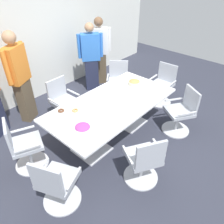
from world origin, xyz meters
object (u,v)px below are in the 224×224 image
at_px(office_chair_5, 162,86).
at_px(donut_platter, 69,108).
at_px(person_standing_1, 20,77).
at_px(plate_stack, 103,93).
at_px(person_standing_3, 99,51).
at_px(snack_bowl_candy_mix, 83,128).
at_px(office_chair_2, 57,185).
at_px(office_chair_3, 144,162).
at_px(person_standing_2, 91,57).
at_px(conference_table, 112,109).
at_px(snack_bowl_cookies, 134,82).
at_px(office_chair_4, 181,113).
at_px(office_chair_1, 24,148).
at_px(office_chair_0, 63,103).
at_px(office_chair_6, 118,83).

height_order(office_chair_5, donut_platter, office_chair_5).
relative_size(person_standing_1, plate_stack, 8.25).
height_order(person_standing_3, donut_platter, person_standing_3).
xyz_separation_m(person_standing_3, snack_bowl_candy_mix, (-2.33, -1.94, -0.08)).
height_order(office_chair_2, office_chair_3, same).
bearing_deg(person_standing_2, office_chair_5, 147.73).
bearing_deg(conference_table, person_standing_1, 114.01).
bearing_deg(person_standing_1, office_chair_5, 116.51).
distance_m(snack_bowl_cookies, donut_platter, 1.45).
bearing_deg(snack_bowl_candy_mix, person_standing_1, 86.70).
xyz_separation_m(office_chair_4, snack_bowl_candy_mix, (-1.88, 0.68, 0.40)).
bearing_deg(office_chair_3, person_standing_1, 126.10).
xyz_separation_m(office_chair_4, person_standing_3, (0.46, 2.63, 0.48)).
bearing_deg(person_standing_3, person_standing_1, 40.42).
bearing_deg(office_chair_2, donut_platter, 109.04).
height_order(office_chair_3, donut_platter, office_chair_3).
xyz_separation_m(office_chair_5, snack_bowl_cookies, (-0.91, 0.16, 0.40)).
bearing_deg(office_chair_3, office_chair_2, -179.68).
relative_size(office_chair_5, person_standing_3, 0.53).
distance_m(office_chair_1, snack_bowl_cookies, 2.36).
height_order(office_chair_1, person_standing_3, person_standing_3).
relative_size(office_chair_5, person_standing_2, 0.55).
bearing_deg(snack_bowl_candy_mix, snack_bowl_cookies, 10.44).
bearing_deg(office_chair_4, person_standing_1, 67.40).
bearing_deg(donut_platter, office_chair_1, 173.18).
distance_m(conference_table, office_chair_0, 1.15).
height_order(office_chair_0, plate_stack, office_chair_0).
bearing_deg(office_chair_4, plate_stack, 69.08).
xyz_separation_m(donut_platter, plate_stack, (0.75, -0.09, -0.00)).
relative_size(office_chair_3, office_chair_5, 1.00).
relative_size(office_chair_3, donut_platter, 2.33).
bearing_deg(plate_stack, office_chair_4, -54.04).
relative_size(office_chair_0, office_chair_6, 1.00).
relative_size(person_standing_1, donut_platter, 4.72).
distance_m(person_standing_3, snack_bowl_cookies, 1.77).
bearing_deg(office_chair_1, office_chair_2, 17.75).
height_order(office_chair_3, office_chair_6, same).
relative_size(conference_table, snack_bowl_cookies, 10.06).
relative_size(office_chair_0, snack_bowl_candy_mix, 3.52).
bearing_deg(conference_table, office_chair_4, -41.33).
relative_size(office_chair_1, office_chair_4, 1.00).
bearing_deg(donut_platter, office_chair_6, 12.71).
relative_size(office_chair_0, donut_platter, 2.33).
bearing_deg(plate_stack, person_standing_1, 122.72).
bearing_deg(office_chair_1, office_chair_5, 102.01).
distance_m(office_chair_2, office_chair_4, 2.62).
relative_size(person_standing_2, donut_platter, 4.27).
xyz_separation_m(person_standing_3, plate_stack, (-1.34, -1.41, -0.12)).
xyz_separation_m(office_chair_4, office_chair_6, (0.13, 1.70, 0.00)).
bearing_deg(person_standing_2, snack_bowl_candy_mix, 80.78).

